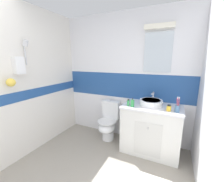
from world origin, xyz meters
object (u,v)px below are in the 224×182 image
Objects in this scene: sink_basin at (151,102)px; toilet at (109,122)px; hair_gel_jar at (169,108)px; toothbrush_cup at (177,108)px; perfume_flask_small at (128,103)px; soap_dispenser at (132,103)px.

sink_basin is 0.54× the size of toilet.
hair_gel_jar reaches higher than toilet.
toothbrush_cup is 2.39× the size of hair_gel_jar.
toilet is (-0.82, 0.02, -0.53)m from sink_basin.
hair_gel_jar is (0.29, -0.18, -0.01)m from sink_basin.
hair_gel_jar is (1.12, -0.20, 0.53)m from toilet.
perfume_flask_small is (-0.64, -0.02, 0.01)m from hair_gel_jar.
toilet is 0.75m from perfume_flask_small.
soap_dispenser is at bearing -22.73° from toilet.
sink_basin is 0.98m from toilet.
soap_dispenser is at bearing -141.50° from sink_basin.
sink_basin is at bearing 30.03° from perfume_flask_small.
sink_basin is at bearing -1.22° from toilet.
soap_dispenser reaches higher than perfume_flask_small.
sink_basin is 0.34m from soap_dispenser.
perfume_flask_small is at bearing -24.38° from toilet.
soap_dispenser is (-0.68, -0.03, -0.00)m from toothbrush_cup.
sink_basin is 0.40m from perfume_flask_small.
soap_dispenser is 1.34× the size of perfume_flask_small.
perfume_flask_small is (-0.08, 0.02, -0.00)m from soap_dispenser.
toilet is 0.81m from soap_dispenser.
toilet is 1.36m from toothbrush_cup.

